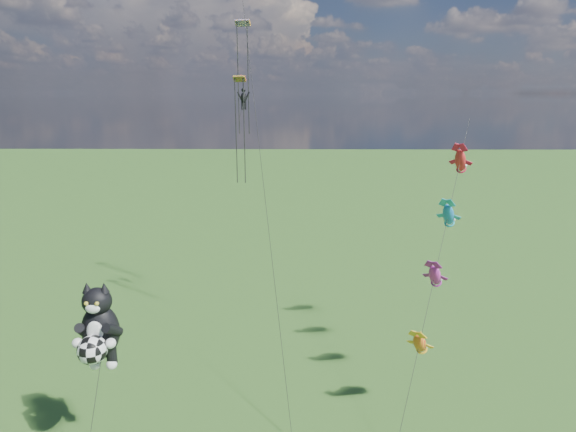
{
  "coord_description": "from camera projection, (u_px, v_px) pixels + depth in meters",
  "views": [
    {
      "loc": [
        12.12,
        -19.63,
        19.01
      ],
      "look_at": [
        11.7,
        12.84,
        10.73
      ],
      "focal_mm": 30.0,
      "sensor_mm": 36.0,
      "label": 1
    }
  ],
  "objects": [
    {
      "name": "parafoil_rig",
      "position": [
        244.0,
        98.0,
        36.38
      ],
      "size": [
        4.8,
        17.05,
        26.47
      ],
      "rotation": [
        0.0,
        0.0,
        0.32
      ],
      "color": "brown",
      "rests_on": "ground"
    },
    {
      "name": "fish_windsock_rig",
      "position": [
        442.0,
        245.0,
        30.5
      ],
      "size": [
        7.59,
        14.15,
        17.3
      ],
      "rotation": [
        0.0,
        0.0,
        -0.16
      ],
      "color": "brown",
      "rests_on": "ground"
    },
    {
      "name": "cat_kite_rig",
      "position": [
        98.0,
        329.0,
        24.24
      ],
      "size": [
        2.18,
        4.03,
        9.92
      ],
      "rotation": [
        0.0,
        0.0,
        -0.15
      ],
      "color": "brown",
      "rests_on": "ground"
    }
  ]
}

